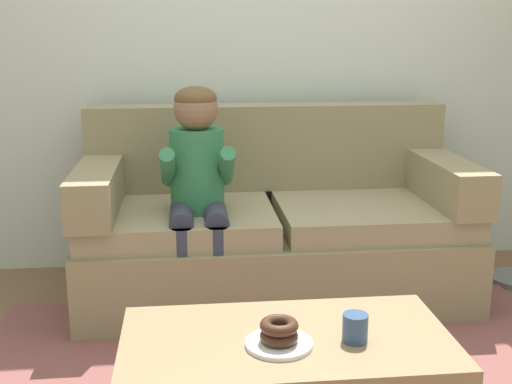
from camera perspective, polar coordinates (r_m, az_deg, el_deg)
ground at (r=2.76m, az=2.74°, el=-15.48°), size 10.00×10.00×0.00m
wall_back at (r=3.79m, az=-0.38°, el=14.65°), size 8.00×0.10×2.80m
couch at (r=3.41m, az=1.49°, el=-3.25°), size 1.94×0.90×0.96m
coffee_table at (r=2.15m, az=2.67°, el=-13.44°), size 1.05×0.56×0.41m
person_child at (r=3.09m, az=-5.10°, el=1.11°), size 0.34×0.58×1.10m
plate at (r=2.07m, az=2.01°, el=-13.06°), size 0.21×0.21×0.01m
donut at (r=2.06m, az=2.01°, el=-12.44°), size 0.17×0.17×0.04m
donut_second at (r=2.05m, az=2.02°, el=-11.54°), size 0.13×0.13×0.04m
mug at (r=2.11m, az=8.63°, el=-11.61°), size 0.08×0.08×0.09m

